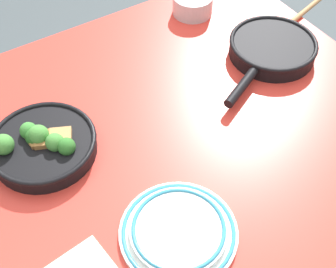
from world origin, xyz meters
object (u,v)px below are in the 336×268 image
at_px(skillet_eggs, 272,48).
at_px(wooden_spoon, 286,26).
at_px(prep_bowl_steel, 193,4).
at_px(dinner_plate_stack, 179,231).
at_px(skillet_broccoli, 41,145).

bearing_deg(skillet_eggs, wooden_spoon, -174.70).
relative_size(wooden_spoon, prep_bowl_steel, 3.30).
distance_m(wooden_spoon, dinner_plate_stack, 0.73).
height_order(wooden_spoon, prep_bowl_steel, prep_bowl_steel).
relative_size(skillet_eggs, wooden_spoon, 0.92).
xyz_separation_m(skillet_broccoli, dinner_plate_stack, (0.14, -0.34, -0.01)).
bearing_deg(skillet_eggs, prep_bowl_steel, -101.17).
distance_m(skillet_broccoli, dinner_plate_stack, 0.37).
height_order(wooden_spoon, dinner_plate_stack, dinner_plate_stack).
xyz_separation_m(skillet_broccoli, prep_bowl_steel, (0.58, 0.26, 0.00)).
relative_size(skillet_broccoli, skillet_eggs, 1.07).
bearing_deg(prep_bowl_steel, dinner_plate_stack, -126.34).
height_order(skillet_broccoli, prep_bowl_steel, skillet_broccoli).
relative_size(skillet_eggs, dinner_plate_stack, 1.52).
bearing_deg(skillet_eggs, dinner_plate_stack, 6.98).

